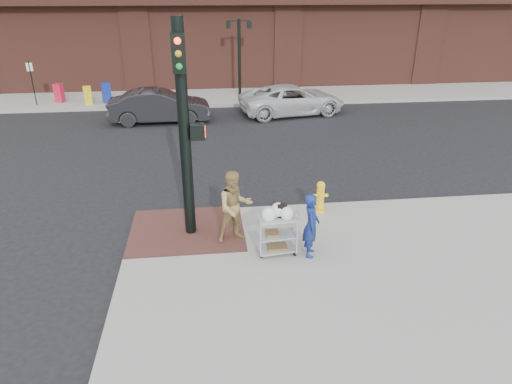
{
  "coord_description": "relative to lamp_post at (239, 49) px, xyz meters",
  "views": [
    {
      "loc": [
        -0.05,
        -9.2,
        5.69
      ],
      "look_at": [
        1.09,
        0.56,
        1.25
      ],
      "focal_mm": 32.0,
      "sensor_mm": 36.0,
      "label": 1
    }
  ],
  "objects": [
    {
      "name": "sedan_dark",
      "position": [
        -4.02,
        -4.45,
        -1.88
      ],
      "size": [
        4.54,
        1.67,
        1.49
      ],
      "primitive_type": "imported",
      "rotation": [
        0.0,
        0.0,
        1.59
      ],
      "color": "black",
      "rests_on": "ground"
    },
    {
      "name": "woman_blue",
      "position": [
        0.18,
        -16.57,
        -1.72
      ],
      "size": [
        0.46,
        0.61,
        1.49
      ],
      "primitive_type": "imported",
      "rotation": [
        0.0,
        0.0,
        1.36
      ],
      "color": "navy",
      "rests_on": "sidewalk_near"
    },
    {
      "name": "sidewalk_far",
      "position": [
        10.5,
        16.0,
        -2.54
      ],
      "size": [
        65.0,
        36.0,
        0.15
      ],
      "primitive_type": "cube",
      "color": "gray",
      "rests_on": "ground"
    },
    {
      "name": "ground",
      "position": [
        -2.0,
        -16.0,
        -2.62
      ],
      "size": [
        220.0,
        220.0,
        0.0
      ],
      "primitive_type": "plane",
      "color": "black",
      "rests_on": "ground"
    },
    {
      "name": "parking_sign",
      "position": [
        -10.5,
        -1.0,
        -1.37
      ],
      "size": [
        0.05,
        0.05,
        2.2
      ],
      "primitive_type": "cylinder",
      "color": "black",
      "rests_on": "sidewalk_far"
    },
    {
      "name": "fire_hydrant",
      "position": [
        0.93,
        -14.47,
        -2.02
      ],
      "size": [
        0.41,
        0.29,
        0.87
      ],
      "color": "yellow",
      "rests_on": "sidewalk_near"
    },
    {
      "name": "utility_cart",
      "position": [
        -0.54,
        -16.42,
        -1.92
      ],
      "size": [
        0.92,
        0.58,
        1.2
      ],
      "color": "#99999E",
      "rests_on": "sidewalk_near"
    },
    {
      "name": "minivan_white",
      "position": [
        2.23,
        -3.72,
        -1.92
      ],
      "size": [
        5.39,
        3.21,
        1.4
      ],
      "primitive_type": "imported",
      "rotation": [
        0.0,
        0.0,
        1.75
      ],
      "color": "silver",
      "rests_on": "ground"
    },
    {
      "name": "newsbox_yellow",
      "position": [
        -7.9,
        -1.06,
        -2.01
      ],
      "size": [
        0.45,
        0.43,
        0.91
      ],
      "primitive_type": "cube",
      "rotation": [
        0.0,
        0.0,
        0.24
      ],
      "color": "yellow",
      "rests_on": "sidewalk_far"
    },
    {
      "name": "newsbox_red",
      "position": [
        -9.47,
        -0.45,
        -1.99
      ],
      "size": [
        0.49,
        0.46,
        0.95
      ],
      "primitive_type": "cube",
      "rotation": [
        0.0,
        0.0,
        -0.3
      ],
      "color": "red",
      "rests_on": "sidewalk_far"
    },
    {
      "name": "brick_curb_ramp",
      "position": [
        -2.6,
        -15.1,
        -2.46
      ],
      "size": [
        2.8,
        2.4,
        0.01
      ],
      "primitive_type": "cube",
      "color": "#4A2922",
      "rests_on": "sidewalk_near"
    },
    {
      "name": "newsbox_blue",
      "position": [
        -7.0,
        -0.86,
        -1.96
      ],
      "size": [
        0.53,
        0.51,
        1.02
      ],
      "primitive_type": "cube",
      "rotation": [
        0.0,
        0.0,
        0.34
      ],
      "color": "navy",
      "rests_on": "sidewalk_far"
    },
    {
      "name": "lamp_post",
      "position": [
        0.0,
        0.0,
        0.0
      ],
      "size": [
        1.32,
        0.22,
        4.0
      ],
      "color": "black",
      "rests_on": "sidewalk_far"
    },
    {
      "name": "pedestrian_tan",
      "position": [
        -1.43,
        -15.71,
        -1.59
      ],
      "size": [
        0.99,
        0.85,
        1.75
      ],
      "primitive_type": "imported",
      "rotation": [
        0.0,
        0.0,
        0.25
      ],
      "color": "#9C8049",
      "rests_on": "sidewalk_near"
    },
    {
      "name": "traffic_signal_pole",
      "position": [
        -2.48,
        -15.23,
        0.21
      ],
      "size": [
        0.61,
        0.51,
        5.0
      ],
      "color": "black",
      "rests_on": "sidewalk_near"
    }
  ]
}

